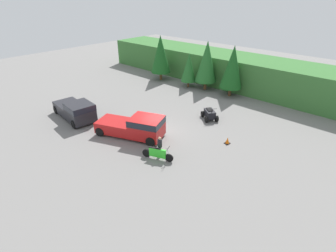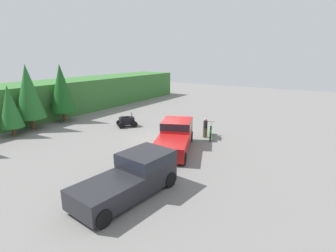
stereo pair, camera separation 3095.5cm
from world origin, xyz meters
The scene contains 11 objects.
ground_plane centered at (0.00, 0.00, 0.00)m, with size 80.00×80.00×0.00m, color slate.
hillside_backdrop centered at (0.00, 16.00, 1.85)m, with size 44.00×6.00×3.71m.
tree_mid_left centered at (-5.76, 11.25, 2.50)m, with size 1.87×1.87×4.26m.
tree_mid_right centered at (-3.65, 11.93, 3.44)m, with size 2.57×2.57×5.85m.
tree_right centered at (-0.22, 11.98, 3.38)m, with size 2.53×2.53×5.76m.
pickup_truck_red centered at (-1.08, -1.71, 0.98)m, with size 6.06×4.12×1.87m.
pickup_truck_second centered at (-7.72, -3.30, 0.98)m, with size 5.48×2.77×1.87m.
dirt_bike centered at (2.60, -2.91, 0.48)m, with size 2.28×1.08×1.15m.
quad_atv centered at (1.59, 5.21, 0.49)m, with size 2.17×2.06×1.27m.
rider_person centered at (2.44, -2.50, 0.88)m, with size 0.47×0.47×1.63m.
traffic_cone centered at (5.21, 2.43, 0.25)m, with size 0.42×0.42×0.55m.
Camera 2 is at (-16.64, -10.91, 6.55)m, focal length 28.00 mm.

